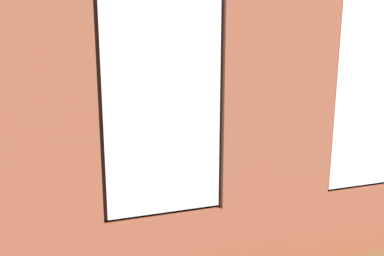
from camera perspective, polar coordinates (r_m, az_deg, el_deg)
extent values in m
cube|color=brown|center=(5.80, -0.49, -9.49)|extent=(6.63, 5.87, 0.10)
cube|color=#9E5138|center=(3.14, 14.12, 4.37)|extent=(1.10, 0.16, 3.23)
cube|color=#9E5138|center=(4.11, 26.08, -13.23)|extent=(1.00, 0.16, 0.71)
cube|color=white|center=(3.77, 28.28, 7.20)|extent=(0.94, 0.03, 2.12)
cube|color=#38281E|center=(3.81, 27.63, 7.28)|extent=(1.00, 0.04, 2.18)
cube|color=#9E5138|center=(3.13, -4.52, -19.83)|extent=(1.00, 0.16, 0.71)
cube|color=white|center=(2.67, -4.75, 7.55)|extent=(0.94, 0.03, 2.12)
cube|color=#38281E|center=(2.73, -5.06, 7.61)|extent=(1.00, 0.04, 2.18)
cube|color=#A87547|center=(3.45, 12.50, -11.15)|extent=(3.30, 0.24, 0.06)
cube|color=black|center=(3.22, 13.75, 15.99)|extent=(0.39, 0.03, 0.54)
cube|color=teal|center=(3.23, 13.61, 15.97)|extent=(0.33, 0.01, 0.48)
cube|color=black|center=(4.20, 10.30, -13.94)|extent=(1.84, 0.85, 0.42)
cube|color=black|center=(3.78, 12.90, -10.25)|extent=(1.84, 0.24, 0.38)
cube|color=black|center=(4.51, 19.62, -8.39)|extent=(0.22, 0.85, 0.24)
cube|color=black|center=(3.77, -0.66, -11.51)|extent=(0.22, 0.85, 0.24)
cube|color=black|center=(4.30, 14.33, -9.62)|extent=(0.65, 0.65, 0.12)
cube|color=black|center=(3.98, 5.62, -10.99)|extent=(0.65, 0.65, 0.12)
cube|color=black|center=(6.72, 18.33, -4.90)|extent=(0.94, 1.97, 0.42)
cube|color=black|center=(6.84, 20.62, -1.34)|extent=(0.33, 1.94, 0.38)
cube|color=black|center=(7.31, 14.21, -0.97)|extent=(0.86, 0.26, 0.24)
cube|color=black|center=(6.04, 23.67, -3.94)|extent=(0.86, 0.26, 0.24)
cube|color=black|center=(6.92, 16.24, -2.05)|extent=(0.68, 0.72, 0.12)
cube|color=black|center=(6.36, 20.32, -3.38)|extent=(0.68, 0.72, 0.12)
cube|color=tan|center=(5.58, -3.22, -5.11)|extent=(1.58, 0.70, 0.04)
cube|color=tan|center=(6.13, 2.70, -5.87)|extent=(0.07, 0.07, 0.41)
cube|color=tan|center=(5.79, -11.01, -7.06)|extent=(0.07, 0.07, 0.41)
cube|color=tan|center=(5.62, 4.87, -7.44)|extent=(0.07, 0.07, 0.41)
cube|color=tan|center=(5.24, -10.15, -8.92)|extent=(0.07, 0.07, 0.41)
cylinder|color=silver|center=(5.80, 0.60, -3.79)|extent=(0.08, 0.08, 0.10)
cylinder|color=#B7333D|center=(5.50, -1.74, -4.52)|extent=(0.08, 0.08, 0.11)
cylinder|color=beige|center=(5.60, -5.42, -4.36)|extent=(0.12, 0.12, 0.10)
sphere|color=#1E5B28|center=(5.57, -5.44, -3.23)|extent=(0.14, 0.14, 0.14)
cube|color=#B2B2B7|center=(5.58, -3.22, -4.80)|extent=(0.10, 0.18, 0.02)
cube|color=#59595B|center=(5.38, -7.82, -5.47)|extent=(0.17, 0.14, 0.02)
cube|color=black|center=(5.54, -28.05, -8.04)|extent=(1.04, 0.42, 0.58)
cube|color=black|center=(5.45, -28.33, -4.88)|extent=(0.45, 0.20, 0.05)
cube|color=black|center=(5.44, -28.38, -4.32)|extent=(0.06, 0.04, 0.06)
cube|color=black|center=(5.37, -28.69, -0.89)|extent=(1.02, 0.04, 0.60)
cube|color=black|center=(5.39, -28.65, -0.85)|extent=(0.97, 0.01, 0.55)
cylinder|color=olive|center=(7.35, -10.85, -3.81)|extent=(0.48, 0.48, 0.28)
ellipsoid|color=silver|center=(7.28, -10.94, -1.32)|extent=(1.07, 1.07, 0.43)
ellipsoid|color=navy|center=(7.25, -11.60, -0.53)|extent=(0.44, 0.44, 0.18)
cylinder|color=#9E5638|center=(8.43, 11.44, -1.95)|extent=(0.27, 0.27, 0.29)
cylinder|color=brown|center=(8.39, 11.50, -0.38)|extent=(0.04, 0.04, 0.18)
ellipsoid|color=#337F38|center=(8.34, 11.57, 1.49)|extent=(0.62, 0.62, 0.38)
cylinder|color=brown|center=(7.72, 9.89, -3.49)|extent=(0.17, 0.17, 0.18)
cylinder|color=brown|center=(7.68, 9.93, -2.24)|extent=(0.03, 0.03, 0.17)
ellipsoid|color=#3D8E42|center=(7.65, 9.97, -0.99)|extent=(0.27, 0.27, 0.17)
cylinder|color=brown|center=(4.60, -22.96, -12.81)|extent=(0.31, 0.31, 0.36)
cylinder|color=brown|center=(4.44, -23.40, -7.14)|extent=(0.06, 0.06, 0.59)
cone|color=#3D8E42|center=(4.32, -25.94, -1.26)|extent=(0.41, 0.15, 0.43)
cone|color=#3D8E42|center=(4.20, -25.50, -1.94)|extent=(0.35, 0.41, 0.39)
cone|color=#3D8E42|center=(4.19, -22.77, -1.31)|extent=(0.32, 0.38, 0.44)
cone|color=#3D8E42|center=(4.31, -21.58, -1.14)|extent=(0.42, 0.11, 0.41)
cone|color=#3D8E42|center=(4.45, -22.93, -0.62)|extent=(0.26, 0.39, 0.44)
cone|color=#3D8E42|center=(4.47, -24.91, -0.99)|extent=(0.32, 0.41, 0.41)
cylinder|color=beige|center=(3.63, -16.18, -18.65)|extent=(0.36, 0.36, 0.38)
cylinder|color=brown|center=(3.43, -16.59, -11.81)|extent=(0.06, 0.06, 0.55)
cone|color=#337F38|center=(3.24, -20.06, -3.48)|extent=(0.49, 0.23, 0.59)
cone|color=#337F38|center=(3.11, -19.03, -4.37)|extent=(0.41, 0.51, 0.56)
cone|color=#337F38|center=(3.09, -15.40, -4.53)|extent=(0.34, 0.55, 0.55)
cone|color=#337F38|center=(3.25, -12.82, -4.18)|extent=(0.59, 0.25, 0.50)
cone|color=#337F38|center=(3.40, -15.28, -2.58)|extent=(0.42, 0.46, 0.59)
cone|color=#337F38|center=(3.44, -19.53, -3.34)|extent=(0.47, 0.51, 0.54)
cylinder|color=brown|center=(4.99, 24.53, -11.52)|extent=(0.27, 0.27, 0.29)
cylinder|color=brown|center=(4.93, 24.69, -9.57)|extent=(0.04, 0.04, 0.07)
ellipsoid|color=#337F38|center=(4.85, 24.91, -6.80)|extent=(0.51, 0.51, 0.42)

